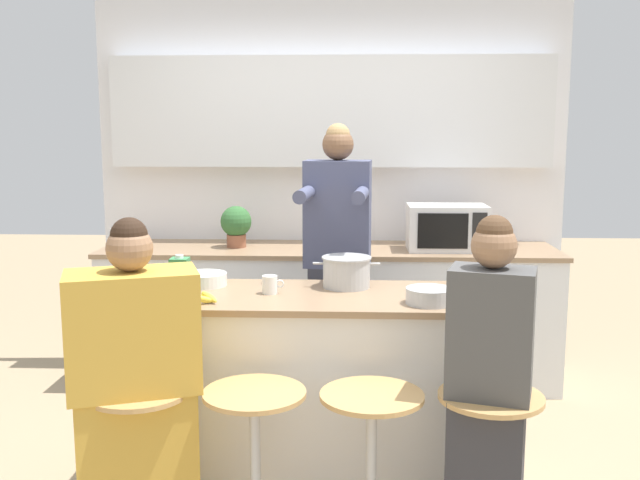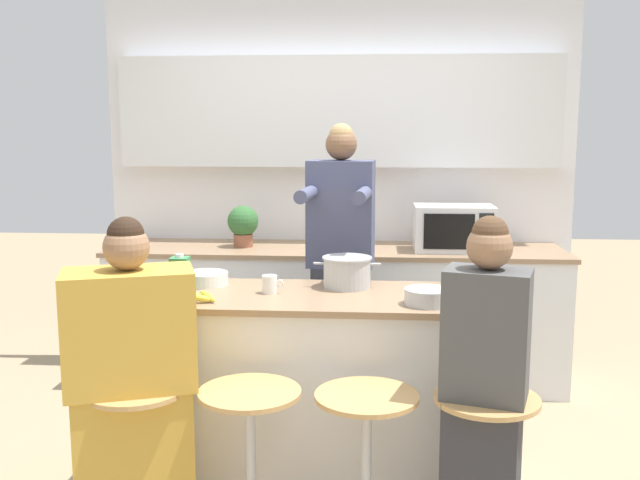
% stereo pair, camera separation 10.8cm
% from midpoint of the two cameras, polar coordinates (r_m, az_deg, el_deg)
% --- Properties ---
extents(ground_plane, '(16.00, 16.00, 0.00)m').
position_cam_midpoint_polar(ground_plane, '(3.72, 0.79, -18.50)').
color(ground_plane, tan).
extents(wall_back, '(3.28, 0.22, 2.70)m').
position_cam_midpoint_polar(wall_back, '(5.04, 2.08, 6.98)').
color(wall_back, white).
rests_on(wall_back, ground_plane).
extents(back_counter, '(3.04, 0.67, 0.92)m').
position_cam_midpoint_polar(back_counter, '(4.88, 1.85, -5.95)').
color(back_counter, silver).
rests_on(back_counter, ground_plane).
extents(kitchen_island, '(1.77, 0.65, 0.93)m').
position_cam_midpoint_polar(kitchen_island, '(3.53, 0.81, -11.66)').
color(kitchen_island, black).
rests_on(kitchen_island, ground_plane).
extents(bar_stool_leftmost, '(0.42, 0.42, 0.67)m').
position_cam_midpoint_polar(bar_stool_leftmost, '(3.15, -13.39, -16.03)').
color(bar_stool_leftmost, tan).
rests_on(bar_stool_leftmost, ground_plane).
extents(bar_stool_center_left, '(0.42, 0.42, 0.67)m').
position_cam_midpoint_polar(bar_stool_center_left, '(3.05, -4.53, -16.68)').
color(bar_stool_center_left, tan).
rests_on(bar_stool_center_left, ground_plane).
extents(bar_stool_center_right, '(0.42, 0.42, 0.67)m').
position_cam_midpoint_polar(bar_stool_center_right, '(3.01, 4.77, -17.01)').
color(bar_stool_center_right, tan).
rests_on(bar_stool_center_right, ground_plane).
extents(bar_stool_rightmost, '(0.42, 0.42, 0.67)m').
position_cam_midpoint_polar(bar_stool_rightmost, '(3.06, 14.03, -16.80)').
color(bar_stool_rightmost, tan).
rests_on(bar_stool_rightmost, ground_plane).
extents(person_cooking, '(0.41, 0.57, 1.74)m').
position_cam_midpoint_polar(person_cooking, '(4.01, 2.41, -3.23)').
color(person_cooking, '#383842').
rests_on(person_cooking, ground_plane).
extents(person_wrapped_blanket, '(0.58, 0.44, 1.37)m').
position_cam_midpoint_polar(person_wrapped_blanket, '(3.06, -13.78, -11.89)').
color(person_wrapped_blanket, gold).
rests_on(person_wrapped_blanket, ground_plane).
extents(person_seated_near, '(0.37, 0.33, 1.39)m').
position_cam_midpoint_polar(person_seated_near, '(2.96, 14.01, -12.60)').
color(person_seated_near, '#333338').
rests_on(person_seated_near, ground_plane).
extents(cooking_pot, '(0.33, 0.25, 0.15)m').
position_cam_midpoint_polar(cooking_pot, '(3.52, 3.05, -2.58)').
color(cooking_pot, '#B7BABC').
rests_on(cooking_pot, kitchen_island).
extents(fruit_bowl, '(0.22, 0.22, 0.06)m').
position_cam_midpoint_polar(fruit_bowl, '(3.62, -8.28, -3.07)').
color(fruit_bowl, white).
rests_on(fruit_bowl, kitchen_island).
extents(mixing_bowl_steel, '(0.21, 0.21, 0.07)m').
position_cam_midpoint_polar(mixing_bowl_steel, '(3.23, 9.58, -4.50)').
color(mixing_bowl_steel, '#B7BABC').
rests_on(mixing_bowl_steel, kitchen_island).
extents(coffee_cup_near, '(0.11, 0.07, 0.09)m').
position_cam_midpoint_polar(coffee_cup_near, '(3.41, -3.12, -3.55)').
color(coffee_cup_near, white).
rests_on(coffee_cup_near, kitchen_island).
extents(banana_bunch, '(0.17, 0.12, 0.05)m').
position_cam_midpoint_polar(banana_bunch, '(3.27, -8.61, -4.51)').
color(banana_bunch, yellow).
rests_on(banana_bunch, kitchen_island).
extents(juice_carton, '(0.08, 0.08, 0.20)m').
position_cam_midpoint_polar(juice_carton, '(3.41, -10.23, -2.83)').
color(juice_carton, '#38844C').
rests_on(juice_carton, kitchen_island).
extents(microwave, '(0.51, 0.33, 0.30)m').
position_cam_midpoint_polar(microwave, '(4.74, 11.28, 0.94)').
color(microwave, white).
rests_on(microwave, back_counter).
extents(potted_plant, '(0.21, 0.21, 0.28)m').
position_cam_midpoint_polar(potted_plant, '(4.83, -5.55, 1.30)').
color(potted_plant, '#93563D').
rests_on(potted_plant, back_counter).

